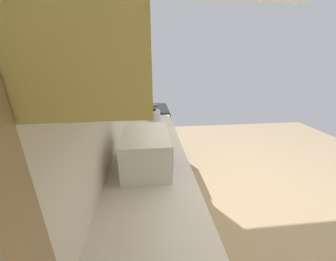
% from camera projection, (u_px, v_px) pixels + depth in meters
% --- Properties ---
extents(ground_plane, '(6.05, 6.05, 0.00)m').
position_uv_depth(ground_plane, '(253.00, 210.00, 2.23)').
color(ground_plane, tan).
extents(wall_back, '(3.90, 0.12, 2.57)m').
position_uv_depth(wall_back, '(106.00, 107.00, 1.63)').
color(wall_back, beige).
rests_on(wall_back, ground_plane).
extents(counter_run, '(2.90, 0.62, 0.91)m').
position_uv_depth(counter_run, '(151.00, 218.00, 1.55)').
color(counter_run, '#D4BE66').
rests_on(counter_run, ground_plane).
extents(upper_cabinets, '(1.58, 0.31, 0.59)m').
position_uv_depth(upper_cabinets, '(119.00, 28.00, 1.05)').
color(upper_cabinets, '#D5C267').
extents(oven_range, '(0.72, 0.64, 1.09)m').
position_uv_depth(oven_range, '(150.00, 134.00, 3.22)').
color(oven_range, black).
rests_on(oven_range, ground_plane).
extents(microwave, '(0.49, 0.34, 0.26)m').
position_uv_depth(microwave, '(146.00, 150.00, 1.39)').
color(microwave, white).
rests_on(microwave, counter_run).
extents(bowl, '(0.14, 0.14, 0.05)m').
position_uv_depth(bowl, '(157.00, 138.00, 1.87)').
color(bowl, '#D84C47').
rests_on(bowl, counter_run).
extents(kettle, '(0.21, 0.16, 0.16)m').
position_uv_depth(kettle, '(154.00, 115.00, 2.48)').
color(kettle, '#B7BABF').
rests_on(kettle, counter_run).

